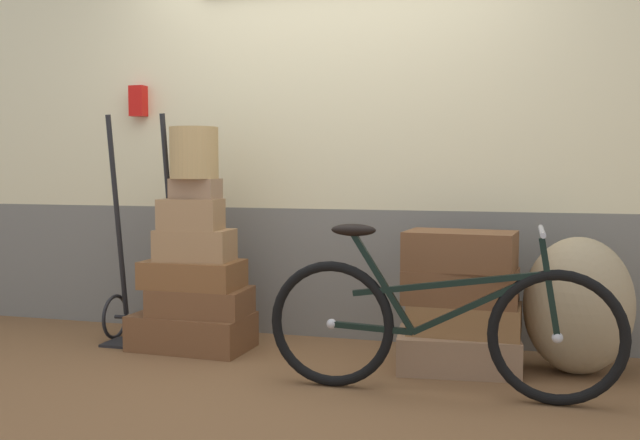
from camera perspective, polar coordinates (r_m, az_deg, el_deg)
name	(u,v)px	position (r m, az deg, el deg)	size (l,w,h in m)	color
ground	(293,375)	(3.90, -2.19, -12.25)	(8.72, 5.20, 0.06)	brown
station_building	(336,135)	(4.55, 1.25, 6.80)	(6.72, 0.74, 2.54)	slate
suitcase_0	(192,331)	(4.36, -10.16, -8.71)	(0.69, 0.41, 0.21)	brown
suitcase_1	(201,301)	(4.30, -9.47, -6.40)	(0.56, 0.35, 0.16)	brown
suitcase_2	(193,274)	(4.29, -10.09, -4.26)	(0.57, 0.34, 0.16)	brown
suitcase_3	(195,245)	(4.26, -9.92, -1.98)	(0.43, 0.27, 0.18)	#9E754C
suitcase_4	(191,214)	(4.24, -10.24, 0.44)	(0.35, 0.22, 0.18)	#9E754C
suitcase_5	(196,189)	(4.25, -9.89, 2.47)	(0.27, 0.17, 0.12)	#937051
suitcase_6	(458,351)	(3.94, 10.92, -10.23)	(0.63, 0.41, 0.19)	#937051
suitcase_7	(465,319)	(3.90, 11.45, -7.70)	(0.58, 0.33, 0.16)	olive
suitcase_8	(461,286)	(3.89, 11.18, -5.18)	(0.59, 0.36, 0.18)	brown
suitcase_9	(460,250)	(3.85, 11.13, -2.40)	(0.56, 0.34, 0.20)	brown
wicker_basket	(194,153)	(4.24, -10.00, 5.28)	(0.28, 0.28, 0.30)	tan
luggage_trolley	(143,289)	(4.54, -13.91, -5.38)	(0.44, 0.36, 1.39)	black
burlap_sack	(578,306)	(3.97, 19.87, -6.43)	(0.56, 0.47, 0.72)	#9E8966
bicycle	(438,325)	(3.44, 9.39, -8.26)	(1.67, 0.46, 0.80)	black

